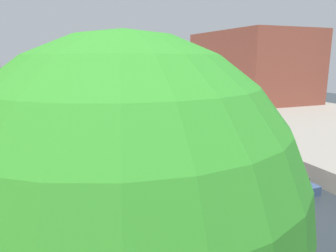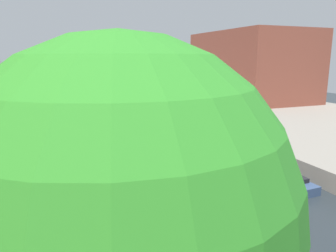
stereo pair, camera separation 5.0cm
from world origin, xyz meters
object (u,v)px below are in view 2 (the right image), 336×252
(street_tree_1, at_px, (123,208))
(parked_car, at_px, (190,102))
(street_tree_3, at_px, (60,111))
(street_tree_5, at_px, (50,84))
(moored_boat_right_2, at_px, (279,179))
(street_tree_4, at_px, (53,83))
(street_tree_2, at_px, (71,139))
(low_block_right, at_px, (251,66))

(street_tree_1, height_order, parked_car, street_tree_1)
(street_tree_3, height_order, street_tree_5, street_tree_5)
(street_tree_3, xyz_separation_m, moored_boat_right_2, (10.36, -0.68, -4.05))
(street_tree_1, distance_m, moored_boat_right_2, 14.88)
(street_tree_1, relative_size, moored_boat_right_2, 1.45)
(parked_car, bearing_deg, street_tree_4, -138.40)
(street_tree_2, xyz_separation_m, moored_boat_right_2, (10.36, 3.92, -4.06))
(street_tree_4, relative_size, parked_car, 1.22)
(low_block_right, xyz_separation_m, street_tree_2, (-24.95, -27.01, -0.94))
(street_tree_2, distance_m, moored_boat_right_2, 11.79)
(street_tree_4, relative_size, street_tree_5, 1.19)
(street_tree_1, distance_m, street_tree_4, 16.02)
(street_tree_5, relative_size, parked_car, 1.02)
(street_tree_1, height_order, street_tree_2, street_tree_1)
(street_tree_1, relative_size, street_tree_2, 1.25)
(street_tree_4, xyz_separation_m, moored_boat_right_2, (10.36, -6.45, -4.75))
(street_tree_2, distance_m, street_tree_4, 10.39)
(parked_car, bearing_deg, low_block_right, 19.85)
(low_block_right, bearing_deg, moored_boat_right_2, -122.29)
(street_tree_1, distance_m, street_tree_2, 5.69)
(street_tree_3, relative_size, street_tree_5, 0.96)
(low_block_right, relative_size, street_tree_3, 3.57)
(street_tree_3, relative_size, parked_car, 0.98)
(street_tree_1, bearing_deg, street_tree_4, 90.00)
(street_tree_1, distance_m, parked_car, 32.49)
(street_tree_2, height_order, moored_boat_right_2, street_tree_2)
(moored_boat_right_2, bearing_deg, street_tree_5, 130.08)
(street_tree_2, distance_m, parked_car, 27.51)
(street_tree_4, bearing_deg, low_block_right, 33.70)
(street_tree_2, distance_m, street_tree_3, 4.60)
(street_tree_4, relative_size, moored_boat_right_2, 1.40)
(street_tree_2, bearing_deg, street_tree_4, 90.00)
(street_tree_1, bearing_deg, street_tree_3, 90.00)
(low_block_right, height_order, street_tree_2, low_block_right)
(low_block_right, height_order, moored_boat_right_2, low_block_right)
(street_tree_5, height_order, moored_boat_right_2, street_tree_5)
(street_tree_1, bearing_deg, street_tree_5, 90.00)
(low_block_right, distance_m, street_tree_2, 36.78)
(low_block_right, bearing_deg, street_tree_5, -156.63)
(street_tree_4, bearing_deg, street_tree_3, -90.00)
(street_tree_1, xyz_separation_m, moored_boat_right_2, (10.36, 9.57, -4.75))
(street_tree_2, bearing_deg, street_tree_1, -90.00)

